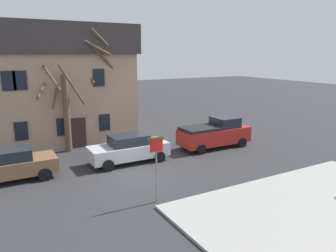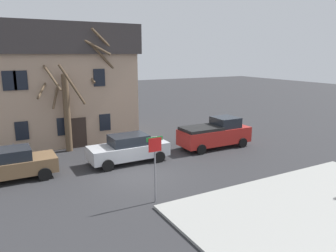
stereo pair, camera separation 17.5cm
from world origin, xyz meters
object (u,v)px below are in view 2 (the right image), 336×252
at_px(car_brown_sedan, 10,165).
at_px(street_sign_pole, 155,157).
at_px(building_main, 57,82).
at_px(pickup_truck_red, 215,133).
at_px(tree_bare_mid, 98,85).
at_px(tree_bare_near, 65,107).
at_px(bicycle_leaning, 17,154).
at_px(car_silver_sedan, 129,149).

bearing_deg(car_brown_sedan, street_sign_pole, -47.56).
bearing_deg(building_main, pickup_truck_red, -40.37).
bearing_deg(pickup_truck_red, tree_bare_mid, 141.92).
relative_size(building_main, tree_bare_near, 1.89).
xyz_separation_m(car_brown_sedan, bicycle_leaning, (0.57, 3.47, -0.47)).
xyz_separation_m(tree_bare_mid, street_sign_pole, (-0.88, -10.89, -2.17)).
relative_size(tree_bare_near, pickup_truck_red, 1.14).
height_order(car_brown_sedan, bicycle_leaning, car_brown_sedan).
xyz_separation_m(pickup_truck_red, bicycle_leaning, (-12.35, 3.70, -0.63)).
bearing_deg(pickup_truck_red, car_brown_sedan, 178.99).
relative_size(tree_bare_near, tree_bare_mid, 0.72).
distance_m(car_silver_sedan, pickup_truck_red, 6.49).
distance_m(street_sign_pole, bicycle_leaning, 10.70).
xyz_separation_m(tree_bare_near, street_sign_pole, (1.70, -9.75, -0.90)).
bearing_deg(street_sign_pole, bicycle_leaning, 117.26).
distance_m(building_main, street_sign_pole, 13.62).
bearing_deg(car_brown_sedan, car_silver_sedan, -2.74).
distance_m(tree_bare_near, car_brown_sedan, 5.74).
bearing_deg(pickup_truck_red, building_main, 139.63).
distance_m(car_silver_sedan, bicycle_leaning, 7.00).
distance_m(tree_bare_near, pickup_truck_red, 10.27).
relative_size(tree_bare_near, car_silver_sedan, 1.22).
bearing_deg(tree_bare_mid, street_sign_pole, -94.62).
height_order(car_silver_sedan, bicycle_leaning, car_silver_sedan).
height_order(tree_bare_near, tree_bare_mid, tree_bare_mid).
bearing_deg(tree_bare_mid, car_silver_sedan, -88.37).
distance_m(tree_bare_mid, car_silver_sedan, 6.27).
relative_size(car_silver_sedan, pickup_truck_red, 0.93).
height_order(car_brown_sedan, pickup_truck_red, pickup_truck_red).
relative_size(tree_bare_mid, street_sign_pole, 2.72).
xyz_separation_m(tree_bare_near, tree_bare_mid, (2.58, 1.13, 1.27)).
distance_m(car_brown_sedan, street_sign_pole, 8.11).
height_order(car_brown_sedan, street_sign_pole, street_sign_pole).
distance_m(pickup_truck_red, street_sign_pole, 9.48).
height_order(tree_bare_near, car_silver_sedan, tree_bare_near).
xyz_separation_m(tree_bare_mid, car_brown_sedan, (-6.29, -4.97, -3.40)).
xyz_separation_m(car_brown_sedan, street_sign_pole, (5.41, -5.91, 1.23)).
xyz_separation_m(building_main, car_brown_sedan, (-3.92, -7.43, -3.50)).
distance_m(building_main, pickup_truck_red, 12.29).
xyz_separation_m(building_main, car_silver_sedan, (2.52, -7.74, -3.49)).
xyz_separation_m(tree_bare_near, car_silver_sedan, (2.73, -4.15, -2.12)).
relative_size(car_brown_sedan, bicycle_leaning, 2.75).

